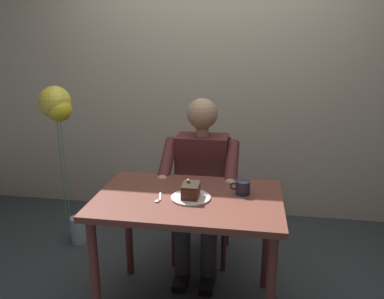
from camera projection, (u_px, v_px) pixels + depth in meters
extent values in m
cube|color=beige|center=(216.00, 51.00, 3.29)|extent=(6.40, 0.12, 3.00)
cube|color=brown|center=(188.00, 200.00, 2.13)|extent=(1.05, 0.69, 0.04)
cylinder|color=brown|center=(270.00, 294.00, 1.89)|extent=(0.05, 0.05, 0.73)
cylinder|color=brown|center=(95.00, 276.00, 2.03)|extent=(0.05, 0.05, 0.73)
cylinder|color=brown|center=(267.00, 238.00, 2.43)|extent=(0.05, 0.05, 0.73)
cylinder|color=brown|center=(128.00, 227.00, 2.57)|extent=(0.05, 0.05, 0.73)
cube|color=brown|center=(202.00, 203.00, 2.78)|extent=(0.42, 0.42, 0.04)
cube|color=brown|center=(206.00, 164.00, 2.89)|extent=(0.38, 0.04, 0.45)
cylinder|color=brown|center=(224.00, 243.00, 2.64)|extent=(0.04, 0.04, 0.43)
cylinder|color=brown|center=(174.00, 239.00, 2.70)|extent=(0.04, 0.04, 0.43)
cylinder|color=brown|center=(227.00, 220.00, 2.99)|extent=(0.04, 0.04, 0.43)
cylinder|color=brown|center=(183.00, 217.00, 3.04)|extent=(0.04, 0.04, 0.43)
cube|color=#592625|center=(202.00, 170.00, 2.69)|extent=(0.36, 0.22, 0.50)
sphere|color=tan|center=(202.00, 114.00, 2.57)|extent=(0.21, 0.21, 0.21)
cylinder|color=tan|center=(202.00, 131.00, 2.61)|extent=(0.09, 0.09, 0.06)
cylinder|color=#592625|center=(232.00, 163.00, 2.49)|extent=(0.08, 0.33, 0.26)
sphere|color=tan|center=(230.00, 186.00, 2.36)|extent=(0.09, 0.09, 0.09)
cylinder|color=#592625|center=(167.00, 159.00, 2.56)|extent=(0.08, 0.33, 0.26)
sphere|color=tan|center=(162.00, 182.00, 2.43)|extent=(0.09, 0.09, 0.09)
cylinder|color=#353332|center=(212.00, 212.00, 2.64)|extent=(0.13, 0.38, 0.14)
cylinder|color=#353332|center=(187.00, 211.00, 2.66)|extent=(0.13, 0.38, 0.14)
cylinder|color=#353332|center=(209.00, 254.00, 2.53)|extent=(0.11, 0.11, 0.41)
cube|color=black|center=(207.00, 283.00, 2.52)|extent=(0.09, 0.22, 0.05)
cylinder|color=#353332|center=(182.00, 252.00, 2.56)|extent=(0.11, 0.11, 0.41)
cube|color=black|center=(181.00, 280.00, 2.55)|extent=(0.09, 0.22, 0.05)
cylinder|color=silver|center=(191.00, 198.00, 2.10)|extent=(0.22, 0.22, 0.01)
cube|color=#4C2F1B|center=(191.00, 191.00, 2.09)|extent=(0.09, 0.13, 0.07)
cube|color=black|center=(191.00, 185.00, 2.07)|extent=(0.09, 0.13, 0.01)
sphere|color=gold|center=(189.00, 181.00, 2.09)|extent=(0.02, 0.02, 0.02)
cylinder|color=#242A3B|center=(243.00, 187.00, 2.15)|extent=(0.08, 0.08, 0.08)
torus|color=#242A3B|center=(234.00, 186.00, 2.16)|extent=(0.05, 0.01, 0.05)
cylinder|color=black|center=(243.00, 182.00, 2.14)|extent=(0.07, 0.07, 0.01)
cube|color=silver|center=(160.00, 196.00, 2.12)|extent=(0.04, 0.11, 0.01)
ellipsoid|color=silver|center=(157.00, 201.00, 2.05)|extent=(0.03, 0.04, 0.01)
cylinder|color=#B2C1C6|center=(78.00, 230.00, 3.05)|extent=(0.12, 0.12, 0.22)
sphere|color=yellow|center=(55.00, 102.00, 2.74)|extent=(0.24, 0.24, 0.24)
cylinder|color=#4C9956|center=(62.00, 170.00, 2.89)|extent=(0.01, 0.01, 0.82)
sphere|color=yellow|center=(59.00, 109.00, 2.73)|extent=(0.18, 0.18, 0.18)
cylinder|color=#4C9956|center=(66.00, 172.00, 2.87)|extent=(0.01, 0.01, 0.80)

